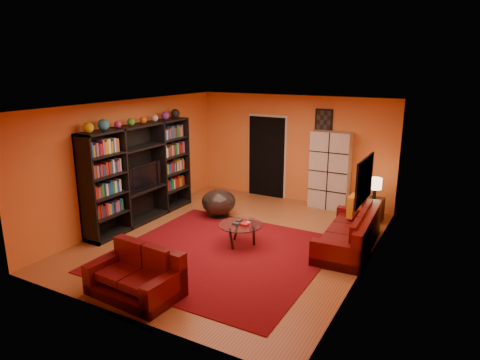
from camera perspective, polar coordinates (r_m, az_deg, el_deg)
The scene contains 20 objects.
floor at distance 8.42m, azimuth -0.88°, elevation -7.94°, with size 6.00×6.00×0.00m, color brown.
ceiling at distance 7.78m, azimuth -0.96°, elevation 9.96°, with size 6.00×6.00×0.00m, color white.
wall_back at distance 10.65m, azimuth 7.10°, elevation 4.19°, with size 6.00×6.00×0.00m, color orange.
wall_front at distance 5.72m, azimuth -16.04°, elevation -6.01°, with size 6.00×6.00×0.00m, color orange.
wall_left at distance 9.46m, azimuth -14.22°, elevation 2.45°, with size 6.00×6.00×0.00m, color orange.
wall_right at distance 7.15m, azimuth 16.78°, elevation -1.80°, with size 6.00×6.00×0.00m, color orange.
rug at distance 7.82m, azimuth -2.81°, elevation -9.80°, with size 3.60×3.60×0.01m, color #540910.
doorway at distance 10.94m, azimuth 3.57°, elevation 3.08°, with size 0.95×0.10×2.04m, color black.
wall_art_right at distance 6.79m, azimuth 16.26°, elevation -0.01°, with size 0.03×1.00×0.70m, color black.
wall_art_back at distance 10.27m, azimuth 11.12°, elevation 7.86°, with size 0.42×0.03×0.52m, color black.
entertainment_unit at distance 9.37m, azimuth -13.10°, elevation 0.83°, with size 0.45×3.00×2.10m, color black.
tv at distance 9.32m, azimuth -12.99°, elevation 0.45°, with size 0.13×0.97×0.56m, color black.
sofa at distance 8.19m, azimuth 14.79°, elevation -6.99°, with size 0.96×2.13×0.85m.
loveseat at distance 6.66m, azimuth -13.38°, elevation -12.25°, with size 1.40×0.90×0.85m.
throw_pillow at distance 8.67m, azimuth 14.76°, elevation -3.33°, with size 0.12×0.42×0.42m, color orange.
coffee_table at distance 8.04m, azimuth 0.07°, elevation -6.24°, with size 0.82×0.82×0.41m.
storage_cabinet at distance 10.22m, azimuth 11.93°, elevation 1.28°, with size 0.91×0.40×1.82m, color #BCB6AE.
bowl_chair at distance 9.58m, azimuth -2.86°, elevation -2.95°, with size 0.76×0.76×0.61m.
side_table at distance 9.78m, azimuth 17.32°, elevation -3.77°, with size 0.40×0.40×0.50m, color black.
table_lamp at distance 9.61m, azimuth 17.59°, elevation -0.53°, with size 0.27×0.27×0.46m.
Camera 1 is at (3.84, -6.73, 3.31)m, focal length 32.00 mm.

